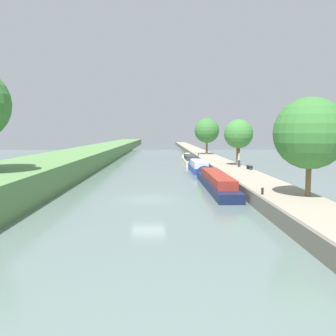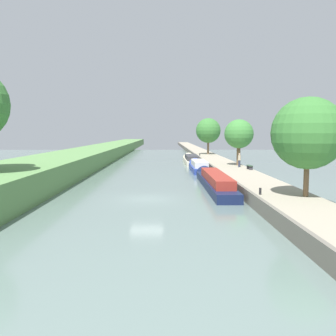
{
  "view_description": "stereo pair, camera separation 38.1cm",
  "coord_description": "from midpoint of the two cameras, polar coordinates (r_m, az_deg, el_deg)",
  "views": [
    {
      "loc": [
        0.96,
        -27.58,
        5.04
      ],
      "look_at": [
        1.78,
        14.04,
        1.0
      ],
      "focal_mm": 39.08,
      "sensor_mm": 36.0,
      "label": 1
    },
    {
      "loc": [
        1.35,
        -27.59,
        5.04
      ],
      "look_at": [
        1.78,
        14.04,
        1.0
      ],
      "focal_mm": 39.08,
      "sensor_mm": 36.0,
      "label": 2
    }
  ],
  "objects": [
    {
      "name": "tree_rightbank_midnear",
      "position": [
        46.77,
        10.7,
        5.22
      ],
      "size": [
        3.64,
        3.64,
        5.78
      ],
      "color": "brown",
      "rests_on": "right_towpath"
    },
    {
      "name": "narrowboat_blue",
      "position": [
        48.76,
        4.46,
        0.27
      ],
      "size": [
        2.05,
        10.56,
        2.06
      ],
      "color": "#283D93",
      "rests_on": "ground_plane"
    },
    {
      "name": "park_bench",
      "position": [
        41.99,
        12.36,
        0.26
      ],
      "size": [
        0.44,
        1.5,
        0.47
      ],
      "color": "#333338",
      "rests_on": "right_towpath"
    },
    {
      "name": "stone_quay",
      "position": [
        28.64,
        11.37,
        -3.72
      ],
      "size": [
        0.25,
        260.0,
        0.97
      ],
      "color": "#6B665B",
      "rests_on": "ground_plane"
    },
    {
      "name": "tree_rightbank_midfar",
      "position": [
        70.28,
        5.93,
        5.82
      ],
      "size": [
        4.7,
        4.7,
        6.85
      ],
      "color": "brown",
      "rests_on": "right_towpath"
    },
    {
      "name": "narrowboat_navy",
      "position": [
        33.91,
        7.0,
        -2.01
      ],
      "size": [
        1.88,
        16.62,
        1.99
      ],
      "color": "#141E42",
      "rests_on": "ground_plane"
    },
    {
      "name": "person_walking",
      "position": [
        44.57,
        10.78,
        1.27
      ],
      "size": [
        0.34,
        0.34,
        1.66
      ],
      "color": "#282D42",
      "rests_on": "right_towpath"
    },
    {
      "name": "right_towpath",
      "position": [
        29.16,
        15.39,
        -3.7
      ],
      "size": [
        3.93,
        260.0,
        0.92
      ],
      "color": "#9E937F",
      "rests_on": "ground_plane"
    },
    {
      "name": "mooring_bollard_far",
      "position": [
        65.97,
        4.62,
        2.14
      ],
      "size": [
        0.16,
        0.16,
        0.45
      ],
      "color": "black",
      "rests_on": "right_towpath"
    },
    {
      "name": "ground_plane",
      "position": [
        28.07,
        -3.48,
        -4.81
      ],
      "size": [
        160.0,
        160.0,
        0.0
      ],
      "primitive_type": "plane",
      "color": "slate"
    },
    {
      "name": "narrowboat_cream",
      "position": [
        60.18,
        3.27,
        1.29
      ],
      "size": [
        2.2,
        12.58,
        2.12
      ],
      "color": "beige",
      "rests_on": "ground_plane"
    },
    {
      "name": "tree_rightbank_near",
      "position": [
        25.06,
        20.87,
        5.08
      ],
      "size": [
        4.62,
        4.62,
        6.4
      ],
      "color": "brown",
      "rests_on": "right_towpath"
    },
    {
      "name": "mooring_bollard_near",
      "position": [
        25.21,
        14.09,
        -3.52
      ],
      "size": [
        0.16,
        0.16,
        0.45
      ],
      "color": "black",
      "rests_on": "right_towpath"
    }
  ]
}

